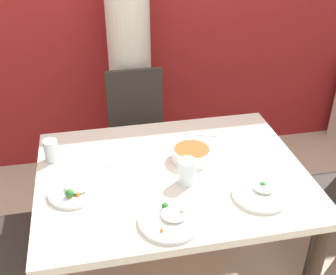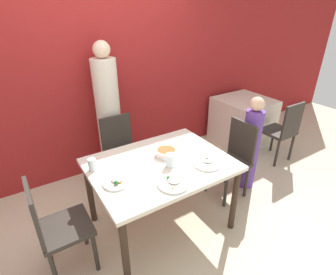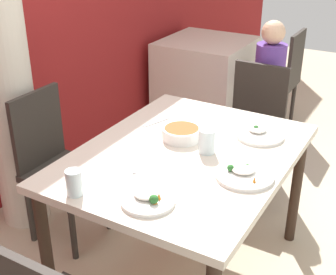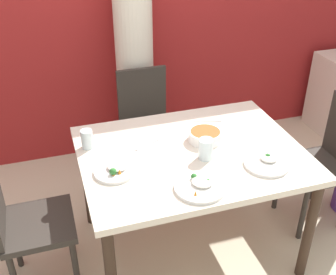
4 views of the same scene
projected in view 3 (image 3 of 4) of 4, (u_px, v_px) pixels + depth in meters
The scene contains 16 objects.
ground_plane at pixel (183, 270), 2.64m from camera, with size 10.00×10.00×0.00m, color beige.
dining_table at pixel (185, 167), 2.35m from camera, with size 1.29×0.99×0.76m.
chair_adult_spot at pixel (56, 162), 2.76m from camera, with size 0.40×0.40×0.91m.
chair_child_spot at pixel (252, 127), 3.19m from camera, with size 0.40×0.40×0.91m.
person_adult at pixel (10, 102), 2.76m from camera, with size 0.29×0.29×1.73m.
person_child at pixel (266, 106), 3.38m from camera, with size 0.21×0.21×1.17m.
bowl_curry at pixel (182, 133), 2.43m from camera, with size 0.20×0.20×0.06m.
plate_rice_adult at pixel (244, 174), 2.09m from camera, with size 0.26×0.26×0.05m.
plate_rice_child at pixel (259, 134), 2.46m from camera, with size 0.25×0.25×0.05m.
plate_noodles at pixel (148, 199), 1.91m from camera, with size 0.22×0.22×0.06m.
glass_water_tall at pixel (207, 141), 2.28m from camera, with size 0.08×0.08×0.12m.
glass_water_short at pixel (74, 183), 1.94m from camera, with size 0.07×0.07×0.11m.
fork_steel at pixel (136, 164), 2.20m from camera, with size 0.17×0.10×0.01m.
spoon_steel at pixel (156, 122), 2.62m from camera, with size 0.18×0.08×0.01m.
background_table at pixel (205, 78), 4.52m from camera, with size 0.80×0.79×0.74m.
chair_background at pixel (280, 78), 4.13m from camera, with size 0.40×0.40×0.91m.
Camera 3 is at (-1.81, -0.95, 1.84)m, focal length 50.00 mm.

